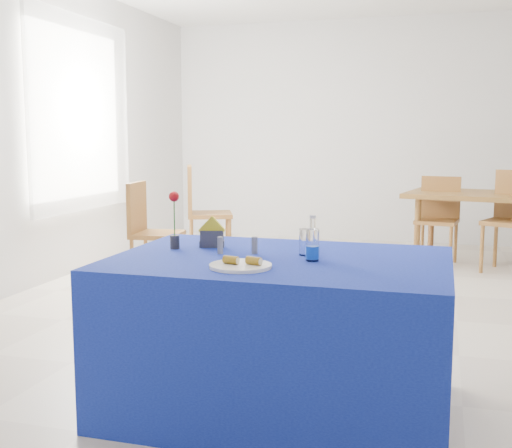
{
  "coord_description": "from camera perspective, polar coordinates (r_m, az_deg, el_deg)",
  "views": [
    {
      "loc": [
        0.97,
        -4.77,
        1.34
      ],
      "look_at": [
        0.12,
        -1.84,
        0.92
      ],
      "focal_mm": 45.0,
      "sensor_mm": 36.0,
      "label": 1
    }
  ],
  "objects": [
    {
      "name": "plate",
      "position": [
        2.86,
        -1.38,
        -3.74
      ],
      "size": [
        0.28,
        0.28,
        0.01
      ],
      "primitive_type": "cylinder",
      "color": "white",
      "rests_on": "blue_table"
    },
    {
      "name": "salt_shaker",
      "position": [
        3.18,
        -3.19,
        -1.91
      ],
      "size": [
        0.03,
        0.03,
        0.08
      ],
      "primitive_type": "cylinder",
      "color": "slate",
      "rests_on": "blue_table"
    },
    {
      "name": "chair_win_a",
      "position": [
        5.85,
        -9.56,
        -0.17
      ],
      "size": [
        0.46,
        0.46,
        0.93
      ],
      "rotation": [
        0.0,
        0.0,
        1.68
      ],
      "color": "#915E2A",
      "rests_on": "floor"
    },
    {
      "name": "napkin_holder",
      "position": [
        3.38,
        -3.94,
        -1.24
      ],
      "size": [
        0.15,
        0.09,
        0.16
      ],
      "color": "#38373C",
      "rests_on": "blue_table"
    },
    {
      "name": "chair_bg_left",
      "position": [
        7.05,
        15.91,
        0.91
      ],
      "size": [
        0.47,
        0.47,
        0.92
      ],
      "rotation": [
        0.0,
        0.0,
        -0.16
      ],
      "color": "#915E2A",
      "rests_on": "floor"
    },
    {
      "name": "banana_pieces",
      "position": [
        2.85,
        -1.2,
        -3.25
      ],
      "size": [
        0.18,
        0.06,
        0.04
      ],
      "color": "gold",
      "rests_on": "plate"
    },
    {
      "name": "floor",
      "position": [
        5.05,
        4.6,
        -7.6
      ],
      "size": [
        7.0,
        7.0,
        0.0
      ],
      "primitive_type": "plane",
      "color": "beige",
      "rests_on": "ground"
    },
    {
      "name": "oak_table",
      "position": [
        7.07,
        19.6,
        1.99
      ],
      "size": [
        1.68,
        1.24,
        0.76
      ],
      "color": "brown",
      "rests_on": "floor"
    },
    {
      "name": "rose_vase",
      "position": [
        3.33,
        -7.27,
        0.32
      ],
      "size": [
        0.05,
        0.05,
        0.3
      ],
      "color": "#25252A",
      "rests_on": "blue_table"
    },
    {
      "name": "window_pane",
      "position": [
        6.55,
        -15.68,
        9.37
      ],
      "size": [
        0.04,
        1.5,
        1.6
      ],
      "primitive_type": "cube",
      "color": "white",
      "rests_on": "room_shell"
    },
    {
      "name": "drinking_glass",
      "position": [
        3.15,
        4.43,
        -1.61
      ],
      "size": [
        0.06,
        0.06,
        0.13
      ],
      "primitive_type": "cylinder",
      "color": "white",
      "rests_on": "blue_table"
    },
    {
      "name": "blue_table",
      "position": [
        3.18,
        2.09,
        -9.73
      ],
      "size": [
        1.6,
        1.1,
        0.76
      ],
      "color": "navy",
      "rests_on": "floor"
    },
    {
      "name": "water_bottle",
      "position": [
        3.01,
        5.04,
        -1.94
      ],
      "size": [
        0.06,
        0.06,
        0.21
      ],
      "color": "silver",
      "rests_on": "blue_table"
    },
    {
      "name": "curtain",
      "position": [
        6.51,
        -15.15,
        9.4
      ],
      "size": [
        0.04,
        1.75,
        1.85
      ],
      "primitive_type": "cube",
      "color": "white",
      "rests_on": "room_shell"
    },
    {
      "name": "room_shell",
      "position": [
        4.88,
        4.83,
        12.59
      ],
      "size": [
        7.0,
        7.0,
        7.0
      ],
      "color": "silver",
      "rests_on": "ground"
    },
    {
      "name": "pepper_shaker",
      "position": [
        3.18,
        -0.13,
        -1.9
      ],
      "size": [
        0.03,
        0.03,
        0.08
      ],
      "primitive_type": "cylinder",
      "color": "slate",
      "rests_on": "blue_table"
    },
    {
      "name": "chair_win_b",
      "position": [
        6.83,
        -4.93,
        1.54
      ],
      "size": [
        0.6,
        0.6,
        1.03
      ],
      "rotation": [
        0.0,
        0.0,
        1.96
      ],
      "color": "#915E2A",
      "rests_on": "floor"
    }
  ]
}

